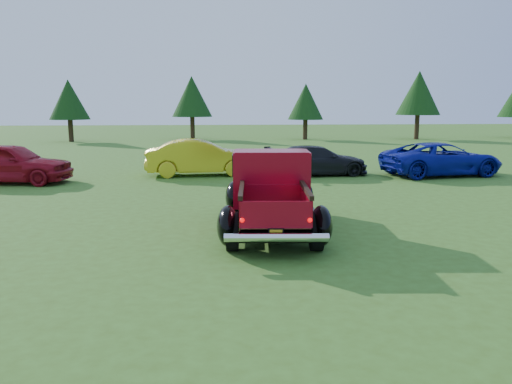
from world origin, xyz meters
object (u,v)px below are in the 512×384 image
Objects in this scene: tree_east at (419,93)px; show_car_yellow at (201,157)px; pickup_truck at (271,191)px; show_car_blue at (441,159)px; tree_mid_right at (306,102)px; show_car_red at (10,163)px; show_car_grey at (317,160)px; tree_west at (69,100)px; tree_mid_left at (192,97)px.

tree_east reaches higher than show_car_yellow.
show_car_blue is at bearing 50.04° from pickup_truck.
show_car_red is (-14.50, -21.49, -2.25)m from tree_mid_right.
tree_mid_right reaches higher than show_car_red.
show_car_red is at bearing 98.45° from show_car_yellow.
show_car_yellow is 1.07× the size of show_car_grey.
tree_west is at bearing 35.89° from show_car_blue.
tree_mid_left is 22.30m from show_car_grey.
show_car_grey is at bearing -77.55° from show_car_red.
show_car_grey is (-12.25, -19.87, -3.07)m from tree_east.
pickup_truck is at bearing -123.39° from show_car_red.
tree_west is 21.70m from show_car_yellow.
show_car_yellow is at bearing -61.83° from tree_west.
tree_mid_left reaches higher than show_car_blue.
tree_east is 32.02m from pickup_truck.
tree_west is at bearing -178.94° from tree_east.
pickup_truck is (2.98, -29.64, -2.55)m from tree_mid_left.
show_car_red is (-8.48, 7.15, -0.11)m from pickup_truck.
tree_mid_right is at bearing 82.56° from pickup_truck.
tree_east is at bearing 1.06° from tree_west.
show_car_yellow is at bearing -111.34° from tree_mid_right.
tree_east is at bearing -41.48° from show_car_red.
tree_mid_left reaches higher than show_car_red.
show_car_grey is (11.25, 1.12, -0.14)m from show_car_red.
show_car_red reaches higher than show_car_yellow.
show_car_red is at bearing -138.23° from tree_east.
tree_mid_left is 1.18× the size of show_car_red.
show_car_red is 0.99× the size of show_car_yellow.
tree_west is at bearing 117.86° from pickup_truck.
tree_east reaches higher than tree_mid_left.
show_car_blue is at bearing -99.15° from show_car_yellow.
show_car_blue is at bearing -81.00° from show_car_red.
show_car_red is 0.91× the size of show_car_blue.
show_car_blue is at bearing -64.11° from tree_mid_left.
show_car_blue is (16.11, 0.63, -0.07)m from show_car_red.
show_car_red is 6.84m from show_car_yellow.
show_car_red is (-5.50, -22.49, -2.66)m from tree_mid_left.
tree_west is at bearing -176.82° from tree_mid_right.
pickup_truck is at bearing 126.87° from show_car_blue.
show_car_blue is (-7.39, -20.36, -3.01)m from tree_east.
show_car_grey is (-3.25, -20.37, -2.39)m from tree_mid_right.
tree_mid_right is 1.04× the size of show_car_red.
show_car_yellow is 4.59m from show_car_grey.
tree_west reaches higher than tree_mid_right.
pickup_truck is 8.82m from show_car_yellow.
tree_mid_right is at bearing -6.34° from tree_mid_left.
tree_west reaches higher than show_car_grey.
pickup_truck is 8.73m from show_car_grey.
pickup_truck is at bearing -101.86° from tree_mid_right.
show_car_yellow reaches higher than show_car_blue.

